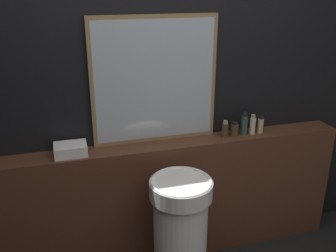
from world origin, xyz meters
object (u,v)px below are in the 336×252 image
towel_stack (71,150)px  hand_soap_bottle (260,125)px  pedestal_sink (180,235)px  mirror (155,81)px  shampoo_bottle (225,129)px  body_wash_bottle (253,125)px  conditioner_bottle (234,129)px  lotion_bottle (244,124)px

towel_stack → hand_soap_bottle: 1.33m
pedestal_sink → mirror: mirror is taller
towel_stack → shampoo_bottle: shampoo_bottle is taller
towel_stack → body_wash_bottle: (1.26, 0.00, 0.03)m
towel_stack → hand_soap_bottle: bearing=0.0°
pedestal_sink → conditioner_bottle: conditioner_bottle is taller
towel_stack → lotion_bottle: lotion_bottle is taller
shampoo_bottle → lotion_bottle: 0.15m
lotion_bottle → hand_soap_bottle: size_ratio=1.32×
mirror → pedestal_sink: bearing=-85.4°
conditioner_bottle → body_wash_bottle: body_wash_bottle is taller
pedestal_sink → body_wash_bottle: (0.66, 0.37, 0.53)m
mirror → conditioner_bottle: (0.55, -0.08, -0.37)m
shampoo_bottle → conditioner_bottle: size_ratio=1.17×
shampoo_bottle → towel_stack: bearing=180.0°
pedestal_sink → hand_soap_bottle: bearing=27.3°
towel_stack → mirror: bearing=7.9°
conditioner_bottle → mirror: bearing=171.9°
shampoo_bottle → conditioner_bottle: bearing=0.0°
lotion_bottle → hand_soap_bottle: 0.13m
mirror → body_wash_bottle: (0.69, -0.08, -0.35)m
pedestal_sink → hand_soap_bottle: size_ratio=6.48×
mirror → lotion_bottle: mirror is taller
towel_stack → hand_soap_bottle: size_ratio=1.58×
conditioner_bottle → towel_stack: bearing=180.0°
pedestal_sink → shampoo_bottle: bearing=40.0°
shampoo_bottle → lotion_bottle: lotion_bottle is taller
mirror → towel_stack: 0.69m
shampoo_bottle → body_wash_bottle: size_ratio=0.84×
pedestal_sink → towel_stack: size_ratio=4.09×
mirror → towel_stack: bearing=-172.1°
conditioner_bottle → shampoo_bottle: bearing=180.0°
pedestal_sink → body_wash_bottle: size_ratio=5.76×
mirror → lotion_bottle: size_ratio=4.99×
towel_stack → shampoo_bottle: bearing=-0.0°
hand_soap_bottle → towel_stack: bearing=180.0°
mirror → conditioner_bottle: size_ratio=8.22×
mirror → conditioner_bottle: 0.67m
mirror → hand_soap_bottle: 0.84m
body_wash_bottle → conditioner_bottle: bearing=-180.0°
lotion_bottle → body_wash_bottle: 0.07m
pedestal_sink → towel_stack: (-0.61, 0.37, 0.50)m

